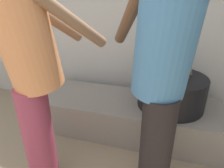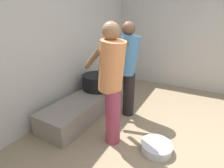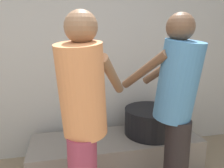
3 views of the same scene
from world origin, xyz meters
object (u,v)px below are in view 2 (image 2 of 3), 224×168
(cook_in_orange_shirt, at_px, (111,80))
(metal_mixing_bowl, at_px, (156,147))
(cooking_pot_main, at_px, (98,82))
(cook_in_blue_shirt, at_px, (128,65))

(cook_in_orange_shirt, xyz_separation_m, metal_mixing_bowl, (0.09, -0.61, -0.84))
(cook_in_orange_shirt, height_order, metal_mixing_bowl, cook_in_orange_shirt)
(cooking_pot_main, xyz_separation_m, metal_mixing_bowl, (-0.73, -1.38, -0.43))
(metal_mixing_bowl, bearing_deg, cook_in_blue_shirt, 47.90)
(cook_in_orange_shirt, bearing_deg, metal_mixing_bowl, -81.59)
(cook_in_blue_shirt, distance_m, metal_mixing_bowl, 1.29)
(cook_in_blue_shirt, xyz_separation_m, metal_mixing_bowl, (-0.65, -0.72, -0.85))
(cooking_pot_main, height_order, cook_in_orange_shirt, cook_in_orange_shirt)
(cook_in_blue_shirt, relative_size, metal_mixing_bowl, 4.00)
(cook_in_orange_shirt, xyz_separation_m, cook_in_blue_shirt, (0.74, 0.11, 0.01))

